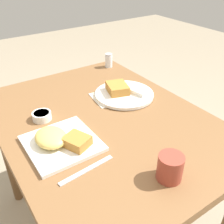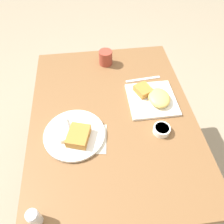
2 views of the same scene
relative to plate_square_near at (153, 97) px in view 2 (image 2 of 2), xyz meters
The scene contains 9 objects.
ground_plane 0.79m from the plate_square_near, 106.34° to the left, with size 8.00×8.00×0.00m, color gray.
dining_table 0.26m from the plate_square_near, 106.34° to the left, with size 1.07×0.81×0.74m.
menu_card 0.43m from the plate_square_near, 116.24° to the left, with size 0.18×0.26×0.00m.
plate_square_near is the anchor object (origin of this frame).
plate_oval_far 0.45m from the plate_square_near, 113.04° to the left, with size 0.28×0.28×0.05m.
sauce_ramekin 0.20m from the plate_square_near, behind, with size 0.08×0.08×0.03m.
salt_shaker 0.76m from the plate_square_near, 133.09° to the left, with size 0.04×0.04×0.08m.
butter_knife 0.17m from the plate_square_near, ahead, with size 0.03×0.20×0.00m.
coffee_mug 0.40m from the plate_square_near, 32.60° to the left, with size 0.08×0.08×0.09m.
Camera 2 is at (-0.67, 0.09, 1.59)m, focal length 35.00 mm.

